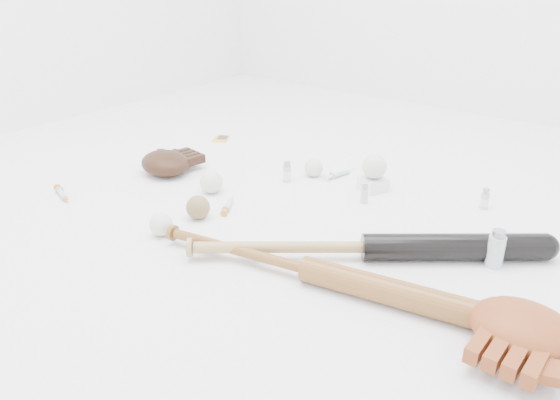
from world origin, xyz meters
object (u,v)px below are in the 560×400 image
Objects in this scene: glove_dark at (165,163)px; bat_wood at (307,269)px; bat_dark at (367,247)px; pedestal at (373,184)px.

bat_wood is at bearing -8.27° from glove_dark.
bat_dark is 0.46m from pedestal.
bat_dark reaches higher than pedestal.
bat_wood is 11.07× the size of pedestal.
bat_dark is at bearing 4.13° from glove_dark.
glove_dark is (-0.81, 0.26, 0.01)m from bat_wood.
pedestal is (-0.21, 0.41, -0.01)m from bat_dark.
bat_dark reaches higher than bat_wood.
pedestal is at bearing 93.45° from bat_wood.
glove_dark is at bearing -153.96° from pedestal.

